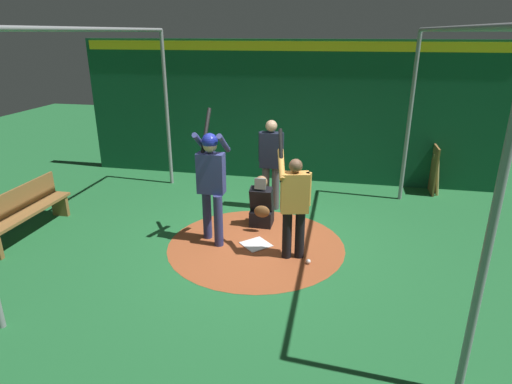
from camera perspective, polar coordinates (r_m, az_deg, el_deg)
ground_plane at (r=7.30m, az=-0.00°, el=-7.00°), size 25.77×25.77×0.00m
dirt_circle at (r=7.30m, az=-0.00°, el=-6.98°), size 2.95×2.95×0.01m
home_plate at (r=7.30m, az=-0.00°, el=-6.92°), size 0.59×0.59×0.01m
batter at (r=7.03m, az=-5.94°, el=2.00°), size 0.68×0.49×2.20m
catcher at (r=7.86m, az=0.74°, el=-1.91°), size 0.58×0.40×0.97m
umpire at (r=8.43m, az=1.98°, el=4.24°), size 0.23×0.49×1.80m
visitor at (r=6.58m, az=5.04°, el=-1.32°), size 0.54×0.56×1.99m
back_wall at (r=10.22m, az=4.15°, el=10.54°), size 0.23×9.77×3.22m
cage_frame at (r=6.56m, az=-0.00°, el=11.47°), size 5.51×5.26×3.43m
bat_rack at (r=10.35m, az=22.39°, el=2.72°), size 0.82×0.20×1.05m
bench at (r=8.50m, az=-28.29°, el=-2.16°), size 1.98×0.36×0.85m
baseball_0 at (r=6.78m, az=6.92°, el=-9.08°), size 0.07×0.07×0.07m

